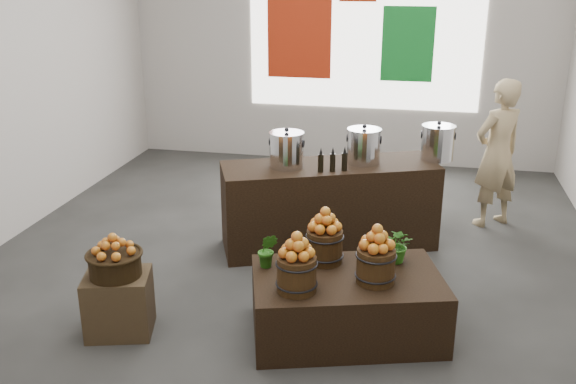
% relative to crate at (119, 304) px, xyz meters
% --- Properties ---
extents(ground, '(7.00, 7.00, 0.00)m').
position_rel_crate_xyz_m(ground, '(1.06, 1.51, -0.24)').
color(ground, '#383835').
rests_on(ground, ground).
extents(back_wall, '(6.00, 0.04, 4.00)m').
position_rel_crate_xyz_m(back_wall, '(1.06, 5.01, 1.76)').
color(back_wall, '#AFA9A2').
rests_on(back_wall, ground).
extents(back_opening, '(3.20, 0.02, 2.40)m').
position_rel_crate_xyz_m(back_opening, '(1.36, 4.99, 1.76)').
color(back_opening, white).
rests_on(back_opening, back_wall).
extents(deco_red_left, '(0.90, 0.04, 1.40)m').
position_rel_crate_xyz_m(deco_red_left, '(0.46, 4.98, 1.66)').
color(deco_red_left, '#AD260D').
rests_on(deco_red_left, back_wall).
extents(deco_green_right, '(0.70, 0.04, 1.00)m').
position_rel_crate_xyz_m(deco_green_right, '(1.96, 4.98, 1.46)').
color(deco_green_right, '#137B28').
rests_on(deco_green_right, back_wall).
extents(crate, '(0.58, 0.52, 0.49)m').
position_rel_crate_xyz_m(crate, '(0.00, 0.00, 0.00)').
color(crate, '#4A3922').
rests_on(crate, ground).
extents(wicker_basket, '(0.39, 0.39, 0.18)m').
position_rel_crate_xyz_m(wicker_basket, '(0.00, 0.00, 0.33)').
color(wicker_basket, black).
rests_on(wicker_basket, crate).
extents(apples_in_basket, '(0.31, 0.31, 0.16)m').
position_rel_crate_xyz_m(apples_in_basket, '(0.00, 0.00, 0.51)').
color(apples_in_basket, maroon).
rests_on(apples_in_basket, wicker_basket).
extents(display_table, '(1.62, 1.25, 0.49)m').
position_rel_crate_xyz_m(display_table, '(1.73, 0.34, 0.00)').
color(display_table, black).
rests_on(display_table, ground).
extents(apple_bucket_front_left, '(0.29, 0.29, 0.26)m').
position_rel_crate_xyz_m(apple_bucket_front_left, '(1.39, 0.03, 0.38)').
color(apple_bucket_front_left, '#39230F').
rests_on(apple_bucket_front_left, display_table).
extents(apples_in_bucket_front_left, '(0.21, 0.21, 0.19)m').
position_rel_crate_xyz_m(apples_in_bucket_front_left, '(1.39, 0.03, 0.61)').
color(apples_in_bucket_front_left, maroon).
rests_on(apples_in_bucket_front_left, apple_bucket_front_left).
extents(apple_bucket_front_right, '(0.29, 0.29, 0.26)m').
position_rel_crate_xyz_m(apple_bucket_front_right, '(1.94, 0.29, 0.38)').
color(apple_bucket_front_right, '#39230F').
rests_on(apple_bucket_front_right, display_table).
extents(apples_in_bucket_front_right, '(0.21, 0.21, 0.19)m').
position_rel_crate_xyz_m(apples_in_bucket_front_right, '(1.94, 0.29, 0.61)').
color(apples_in_bucket_front_right, maroon).
rests_on(apples_in_bucket_front_right, apple_bucket_front_right).
extents(apple_bucket_rear, '(0.29, 0.29, 0.26)m').
position_rel_crate_xyz_m(apple_bucket_rear, '(1.52, 0.55, 0.38)').
color(apple_bucket_rear, '#39230F').
rests_on(apple_bucket_rear, display_table).
extents(apples_in_bucket_rear, '(0.21, 0.21, 0.19)m').
position_rel_crate_xyz_m(apples_in_bucket_rear, '(1.52, 0.55, 0.61)').
color(apples_in_bucket_rear, maroon).
rests_on(apples_in_bucket_rear, apple_bucket_rear).
extents(herb_garnish_right, '(0.33, 0.30, 0.30)m').
position_rel_crate_xyz_m(herb_garnish_right, '(2.08, 0.66, 0.40)').
color(herb_garnish_right, '#225E13').
rests_on(herb_garnish_right, display_table).
extents(herb_garnish_left, '(0.16, 0.13, 0.29)m').
position_rel_crate_xyz_m(herb_garnish_left, '(1.10, 0.37, 0.39)').
color(herb_garnish_left, '#225E13').
rests_on(herb_garnish_left, display_table).
extents(counter, '(2.22, 1.42, 0.87)m').
position_rel_crate_xyz_m(counter, '(1.35, 1.95, 0.19)').
color(counter, black).
rests_on(counter, ground).
extents(stock_pot_left, '(0.33, 0.33, 0.33)m').
position_rel_crate_xyz_m(stock_pot_left, '(0.95, 1.79, 0.78)').
color(stock_pot_left, silver).
rests_on(stock_pot_left, counter).
extents(stock_pot_center, '(0.33, 0.33, 0.33)m').
position_rel_crate_xyz_m(stock_pot_center, '(1.67, 2.08, 0.78)').
color(stock_pot_center, silver).
rests_on(stock_pot_center, counter).
extents(stock_pot_right, '(0.33, 0.33, 0.33)m').
position_rel_crate_xyz_m(stock_pot_right, '(2.38, 2.37, 0.78)').
color(stock_pot_right, silver).
rests_on(stock_pot_right, counter).
extents(oil_cruets, '(0.24, 0.14, 0.24)m').
position_rel_crate_xyz_m(oil_cruets, '(1.43, 1.76, 0.74)').
color(oil_cruets, black).
rests_on(oil_cruets, counter).
extents(shopper, '(0.70, 0.66, 1.62)m').
position_rel_crate_xyz_m(shopper, '(3.03, 2.90, 0.56)').
color(shopper, tan).
rests_on(shopper, ground).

